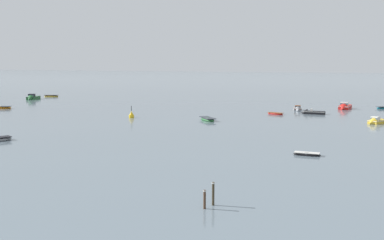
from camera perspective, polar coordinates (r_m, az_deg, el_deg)
name	(u,v)px	position (r m, az deg, el deg)	size (l,w,h in m)	color
rowboat_moored_1	(307,154)	(52.47, 13.64, -4.02)	(2.92, 1.02, 0.46)	black
rowboat_moored_2	(51,96)	(139.91, -16.55, 2.77)	(4.36, 2.55, 0.65)	gold
rowboat_moored_3	(208,119)	(80.57, 1.88, 0.08)	(4.30, 4.53, 0.74)	#23602D
motorboat_moored_0	(344,108)	(104.64, 17.84, 1.44)	(2.45, 5.99, 2.22)	red
motorboat_moored_2	(32,98)	(131.29, -18.65, 2.50)	(4.04, 6.23, 2.24)	#23602D
rowboat_moored_4	(0,108)	(108.53, -22.04, 1.38)	(4.87, 3.35, 0.73)	orange
motorboat_moored_3	(298,109)	(98.97, 12.57, 1.25)	(2.37, 4.48, 1.62)	gray
rowboat_moored_5	(275,114)	(91.07, 10.00, 0.75)	(3.42, 2.09, 0.51)	red
motorboat_moored_4	(311,113)	(93.41, 14.10, 0.85)	(4.57, 1.63, 1.54)	black
motorboat_moored_5	(376,122)	(82.13, 21.23, -0.23)	(3.55, 4.75, 1.73)	gold
channel_buoy	(131,115)	(85.02, -7.29, 0.57)	(0.90, 0.90, 2.30)	gold
mooring_post_near	(205,200)	(32.92, 1.52, -9.55)	(0.22, 0.22, 1.46)	#4A3323
mooring_post_left	(213,194)	(33.67, 2.56, -8.91)	(0.22, 0.22, 1.84)	#3B3323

